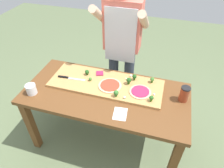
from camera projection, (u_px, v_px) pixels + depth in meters
ground_plane at (107, 138)px, 2.44m from camera, size 8.00×8.00×0.00m
prep_table at (106, 100)px, 2.02m from camera, size 1.60×0.75×0.75m
cutting_board at (106, 84)px, 2.04m from camera, size 1.14×0.41×0.02m
chefs_knife at (68, 78)px, 2.08m from camera, size 0.29×0.04×0.02m
pizza_whole_beet_magenta at (140, 92)px, 1.92m from camera, size 0.21×0.21×0.02m
pizza_whole_tomato_red at (110, 85)px, 1.99m from camera, size 0.23×0.23×0.02m
pizza_slice_far_left at (100, 73)px, 2.14m from camera, size 0.10×0.10×0.01m
broccoli_floret_back_mid at (90, 79)px, 2.04m from camera, size 0.03×0.03×0.04m
broccoli_floret_front_right at (116, 93)px, 1.85m from camera, size 0.05×0.05×0.07m
broccoli_floret_back_left at (151, 98)px, 1.81m from camera, size 0.04×0.04×0.06m
broccoli_floret_back_right at (87, 72)px, 2.11m from camera, size 0.05×0.05×0.06m
broccoli_floret_center_left at (134, 77)px, 2.04m from camera, size 0.05×0.05×0.07m
broccoli_floret_front_mid at (129, 80)px, 1.99m from camera, size 0.05×0.05×0.07m
broccoli_floret_center_right at (152, 80)px, 2.01m from camera, size 0.04×0.04×0.06m
cheese_crumble_a at (125, 98)px, 1.85m from camera, size 0.02×0.02×0.02m
cheese_crumble_b at (131, 76)px, 2.10m from camera, size 0.03×0.03×0.02m
cheese_crumble_c at (126, 79)px, 2.07m from camera, size 0.02×0.02×0.01m
cheese_crumble_d at (154, 95)px, 1.88m from camera, size 0.02×0.02×0.01m
flour_cup at (31, 90)px, 1.92m from camera, size 0.10×0.10×0.10m
sauce_jar at (184, 94)px, 1.82m from camera, size 0.08×0.08×0.15m
recipe_note at (120, 114)px, 1.74m from camera, size 0.13×0.16×0.00m
cook_center at (122, 40)px, 2.25m from camera, size 0.54×0.39×1.67m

